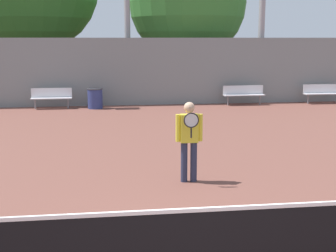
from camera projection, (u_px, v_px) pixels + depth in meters
The scene contains 8 objects.
tennis_net at pixel (202, 243), 5.82m from camera, with size 11.11×0.09×0.95m.
tennis_player at pixel (189, 137), 9.76m from camera, with size 0.57×0.41×1.70m.
bench_courtside_near at pixel (52, 96), 20.13m from camera, with size 1.73×0.40×0.88m.
bench_courtside_far at pixel (322, 92), 21.75m from camera, with size 1.76×0.40×0.88m.
bench_adjacent_court at pixel (244, 93), 21.26m from camera, with size 1.87×0.40×0.88m.
trash_bin at pixel (95, 98), 20.18m from camera, with size 0.67×0.67×0.87m.
back_fence at pixel (130, 72), 21.00m from camera, with size 25.14×0.06×3.02m.
tree_green_tall at pixel (187, 2), 24.32m from camera, with size 6.08×6.08×7.87m.
Camera 1 is at (-1.15, -5.35, 3.00)m, focal length 50.00 mm.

